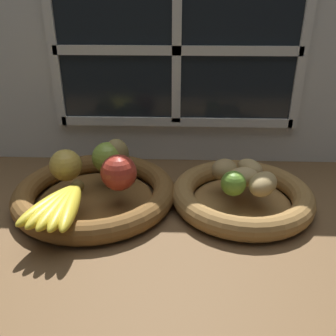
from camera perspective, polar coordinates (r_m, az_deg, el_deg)
ground_plane at (r=79.97cm, az=0.79°, el=-7.98°), size 140.00×90.00×3.00cm
back_wall at (r=97.58cm, az=1.41°, el=16.81°), size 140.00×4.60×55.00cm
fruit_bowl_left at (r=83.42cm, az=-11.64°, el=-3.95°), size 36.94×36.94×5.02cm
fruit_bowl_right at (r=82.25cm, az=11.81°, el=-4.41°), size 31.99×31.99×5.02cm
apple_red_right at (r=76.77cm, az=-7.97°, el=-0.75°), size 7.91×7.91×7.91cm
apple_golden_left at (r=83.44cm, az=-16.20°, el=0.43°), size 7.30×7.30×7.30cm
apple_green_back at (r=85.15cm, az=-9.74°, el=1.68°), size 7.46×7.46×7.46cm
pear_brown at (r=85.83cm, az=-8.32°, el=2.15°), size 8.11×8.17×7.91cm
banana_bunch_front at (r=71.94cm, az=-17.03°, el=-5.78°), size 11.69×18.09×3.17cm
potato_small at (r=77.52cm, az=15.08°, el=-2.44°), size 9.02×9.83×4.82cm
potato_large at (r=80.01cm, az=12.12°, el=-1.42°), size 7.39×5.81×4.26cm
potato_oblong at (r=82.03cm, az=9.10°, el=-0.25°), size 7.18×7.55×4.80cm
potato_back at (r=84.71cm, az=13.08°, el=-0.03°), size 7.73×8.40×4.05cm
lime_near at (r=75.57cm, az=10.52°, el=-2.47°), size 5.37×5.37×5.37cm
chili_pepper at (r=81.63cm, az=13.75°, el=-1.82°), size 11.42×4.12×2.26cm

